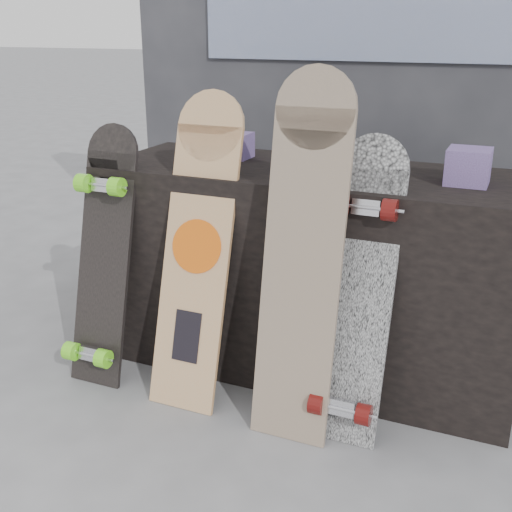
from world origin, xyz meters
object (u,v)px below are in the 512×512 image
at_px(longboard_cascadia, 358,287).
at_px(skateboard_dark, 103,252).
at_px(vendor_table, 309,270).
at_px(longboard_celtic, 304,248).
at_px(longboard_geisha, 198,242).

bearing_deg(longboard_cascadia, skateboard_dark, -178.24).
relative_size(vendor_table, longboard_celtic, 1.33).
relative_size(vendor_table, longboard_geisha, 1.45).
relative_size(longboard_celtic, longboard_cascadia, 1.22).
xyz_separation_m(longboard_geisha, longboard_cascadia, (0.59, -0.01, -0.07)).
xyz_separation_m(vendor_table, longboard_celtic, (0.11, -0.41, 0.24)).
relative_size(vendor_table, skateboard_dark, 1.65).
relative_size(longboard_geisha, longboard_celtic, 0.92).
bearing_deg(longboard_celtic, skateboard_dark, 177.72).
bearing_deg(longboard_cascadia, longboard_geisha, 179.27).
height_order(longboard_geisha, longboard_celtic, longboard_celtic).
relative_size(longboard_geisha, skateboard_dark, 1.14).
height_order(longboard_cascadia, skateboard_dark, longboard_cascadia).
bearing_deg(vendor_table, longboard_geisha, -132.02).
distance_m(vendor_table, longboard_cascadia, 0.46).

